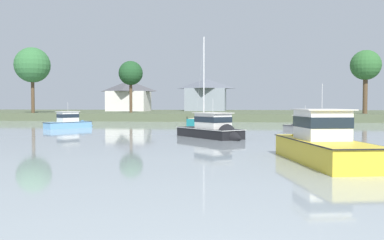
# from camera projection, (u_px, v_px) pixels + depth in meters

# --- Properties ---
(far_shore_bank) EXTENTS (192.79, 47.28, 1.45)m
(far_shore_bank) POSITION_uv_depth(u_px,v_px,m) (244.00, 115.00, 96.45)
(far_shore_bank) COLOR #4C563D
(far_shore_bank) RESTS_ON ground
(cruiser_black) EXTENTS (7.72, 8.26, 4.84)m
(cruiser_black) POSITION_uv_depth(u_px,v_px,m) (215.00, 132.00, 39.34)
(cruiser_black) COLOR black
(cruiser_black) RESTS_ON ground
(sailboat_teal) EXTENTS (4.50, 10.25, 14.12)m
(sailboat_teal) POSITION_uv_depth(u_px,v_px,m) (205.00, 123.00, 62.59)
(sailboat_teal) COLOR #196B70
(sailboat_teal) RESTS_ON ground
(cruiser_skyblue) EXTENTS (5.53, 6.90, 4.15)m
(cruiser_skyblue) POSITION_uv_depth(u_px,v_px,m) (72.00, 124.00, 55.31)
(cruiser_skyblue) COLOR #669ECC
(cruiser_skyblue) RESTS_ON ground
(cruiser_yellow) EXTENTS (4.94, 10.53, 5.51)m
(cruiser_yellow) POSITION_uv_depth(u_px,v_px,m) (318.00, 149.00, 23.95)
(cruiser_yellow) COLOR gold
(cruiser_yellow) RESTS_ON ground
(cruiser_grey) EXTENTS (5.39, 6.81, 3.87)m
(cruiser_grey) POSITION_uv_depth(u_px,v_px,m) (304.00, 130.00, 44.85)
(cruiser_grey) COLOR gray
(cruiser_grey) RESTS_ON ground
(mooring_buoy_green) EXTENTS (0.40, 0.40, 0.45)m
(mooring_buoy_green) POSITION_uv_depth(u_px,v_px,m) (55.00, 125.00, 63.45)
(mooring_buoy_green) COLOR #1E8C47
(mooring_buoy_green) RESTS_ON ground
(shore_tree_right) EXTENTS (7.00, 7.00, 13.07)m
(shore_tree_right) POSITION_uv_depth(u_px,v_px,m) (32.00, 65.00, 81.66)
(shore_tree_right) COLOR brown
(shore_tree_right) RESTS_ON far_shore_bank
(shore_tree_inland_c) EXTENTS (5.51, 5.51, 11.73)m
(shore_tree_inland_c) POSITION_uv_depth(u_px,v_px,m) (366.00, 66.00, 75.42)
(shore_tree_inland_c) COLOR brown
(shore_tree_inland_c) RESTS_ON far_shore_bank
(shore_tree_far_left) EXTENTS (4.97, 4.97, 10.66)m
(shore_tree_far_left) POSITION_uv_depth(u_px,v_px,m) (131.00, 73.00, 84.43)
(shore_tree_far_left) COLOR brown
(shore_tree_far_left) RESTS_ON far_shore_bank
(cottage_behind_trees) EXTENTS (10.36, 8.81, 7.58)m
(cottage_behind_trees) POSITION_uv_depth(u_px,v_px,m) (129.00, 95.00, 102.20)
(cottage_behind_trees) COLOR silver
(cottage_behind_trees) RESTS_ON far_shore_bank
(cottage_near_water) EXTENTS (10.93, 9.59, 8.32)m
(cottage_near_water) POSITION_uv_depth(u_px,v_px,m) (206.00, 94.00, 106.10)
(cottage_near_water) COLOR gray
(cottage_near_water) RESTS_ON far_shore_bank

